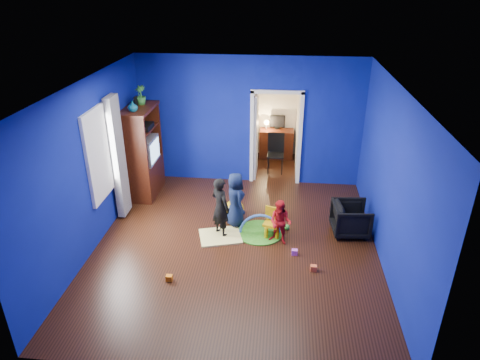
# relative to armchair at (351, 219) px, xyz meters

# --- Properties ---
(floor) EXTENTS (5.00, 5.50, 0.01)m
(floor) POSITION_rel_armchair_xyz_m (-2.09, -0.66, -0.31)
(floor) COLOR black
(floor) RESTS_ON ground
(ceiling) EXTENTS (5.00, 5.50, 0.01)m
(ceiling) POSITION_rel_armchair_xyz_m (-2.09, -0.66, 2.59)
(ceiling) COLOR white
(ceiling) RESTS_ON wall_back
(wall_back) EXTENTS (5.00, 0.02, 2.90)m
(wall_back) POSITION_rel_armchair_xyz_m (-2.09, 2.09, 1.14)
(wall_back) COLOR navy
(wall_back) RESTS_ON floor
(wall_front) EXTENTS (5.00, 0.02, 2.90)m
(wall_front) POSITION_rel_armchair_xyz_m (-2.09, -3.41, 1.14)
(wall_front) COLOR navy
(wall_front) RESTS_ON floor
(wall_left) EXTENTS (0.02, 5.50, 2.90)m
(wall_left) POSITION_rel_armchair_xyz_m (-4.59, -0.66, 1.14)
(wall_left) COLOR navy
(wall_left) RESTS_ON floor
(wall_right) EXTENTS (0.02, 5.50, 2.90)m
(wall_right) POSITION_rel_armchair_xyz_m (0.41, -0.66, 1.14)
(wall_right) COLOR navy
(wall_right) RESTS_ON floor
(alcove) EXTENTS (1.00, 1.75, 2.50)m
(alcove) POSITION_rel_armchair_xyz_m (-1.49, 2.96, 0.94)
(alcove) COLOR silver
(alcove) RESTS_ON floor
(armchair) EXTENTS (0.73, 0.71, 0.61)m
(armchair) POSITION_rel_armchair_xyz_m (0.00, 0.00, 0.00)
(armchair) COLOR black
(armchair) RESTS_ON floor
(child_black) EXTENTS (0.50, 0.49, 1.16)m
(child_black) POSITION_rel_armchair_xyz_m (-2.41, -0.30, 0.27)
(child_black) COLOR black
(child_black) RESTS_ON floor
(child_navy) EXTENTS (0.56, 0.63, 1.09)m
(child_navy) POSITION_rel_armchair_xyz_m (-2.18, 0.08, 0.24)
(child_navy) COLOR #0F1437
(child_navy) RESTS_ON floor
(toddler_red) EXTENTS (0.49, 0.43, 0.85)m
(toddler_red) POSITION_rel_armchair_xyz_m (-1.31, -0.46, 0.12)
(toddler_red) COLOR #B31513
(toddler_red) RESTS_ON floor
(vase) EXTENTS (0.23, 0.23, 0.21)m
(vase) POSITION_rel_armchair_xyz_m (-4.31, 0.92, 1.76)
(vase) COLOR #0D576C
(vase) RESTS_ON tv_armoire
(potted_plant) EXTENTS (0.26, 0.26, 0.40)m
(potted_plant) POSITION_rel_armchair_xyz_m (-4.31, 1.44, 1.85)
(potted_plant) COLOR #399034
(potted_plant) RESTS_ON tv_armoire
(tv_armoire) EXTENTS (0.58, 1.14, 1.96)m
(tv_armoire) POSITION_rel_armchair_xyz_m (-4.31, 1.22, 0.67)
(tv_armoire) COLOR #3E140A
(tv_armoire) RESTS_ON floor
(crt_tv) EXTENTS (0.46, 0.70, 0.54)m
(crt_tv) POSITION_rel_armchair_xyz_m (-4.27, 1.22, 0.71)
(crt_tv) COLOR silver
(crt_tv) RESTS_ON tv_armoire
(yellow_blanket) EXTENTS (0.89, 0.79, 0.03)m
(yellow_blanket) POSITION_rel_armchair_xyz_m (-2.41, -0.40, -0.29)
(yellow_blanket) COLOR #F2E07A
(yellow_blanket) RESTS_ON floor
(hopper_ball) EXTENTS (0.38, 0.38, 0.38)m
(hopper_ball) POSITION_rel_armchair_xyz_m (-2.23, 0.33, -0.12)
(hopper_ball) COLOR yellow
(hopper_ball) RESTS_ON floor
(kid_chair) EXTENTS (0.35, 0.35, 0.50)m
(kid_chair) POSITION_rel_armchair_xyz_m (-1.46, -0.26, -0.06)
(kid_chair) COLOR yellow
(kid_chair) RESTS_ON floor
(play_mat) EXTENTS (0.87, 0.87, 0.02)m
(play_mat) POSITION_rel_armchair_xyz_m (-1.69, -0.19, -0.29)
(play_mat) COLOR green
(play_mat) RESTS_ON floor
(toy_arch) EXTENTS (0.78, 0.13, 0.78)m
(toy_arch) POSITION_rel_armchair_xyz_m (-1.69, -0.19, -0.29)
(toy_arch) COLOR #3F8CD8
(toy_arch) RESTS_ON floor
(window_left) EXTENTS (0.03, 0.95, 1.55)m
(window_left) POSITION_rel_armchair_xyz_m (-4.57, -0.31, 1.24)
(window_left) COLOR white
(window_left) RESTS_ON wall_left
(curtain) EXTENTS (0.14, 0.42, 2.40)m
(curtain) POSITION_rel_armchair_xyz_m (-4.46, 0.24, 0.94)
(curtain) COLOR slate
(curtain) RESTS_ON floor
(doorway) EXTENTS (1.16, 0.10, 2.10)m
(doorway) POSITION_rel_armchair_xyz_m (-1.49, 2.09, 0.74)
(doorway) COLOR white
(doorway) RESTS_ON floor
(study_desk) EXTENTS (0.88, 0.44, 0.75)m
(study_desk) POSITION_rel_armchair_xyz_m (-1.49, 3.60, 0.07)
(study_desk) COLOR #3D140A
(study_desk) RESTS_ON floor
(desk_monitor) EXTENTS (0.40, 0.05, 0.32)m
(desk_monitor) POSITION_rel_armchair_xyz_m (-1.49, 3.72, 0.64)
(desk_monitor) COLOR black
(desk_monitor) RESTS_ON study_desk
(desk_lamp) EXTENTS (0.14, 0.14, 0.14)m
(desk_lamp) POSITION_rel_armchair_xyz_m (-1.77, 3.66, 0.62)
(desk_lamp) COLOR #FFD88C
(desk_lamp) RESTS_ON study_desk
(folding_chair) EXTENTS (0.40, 0.40, 0.92)m
(folding_chair) POSITION_rel_armchair_xyz_m (-1.49, 2.64, 0.15)
(folding_chair) COLOR black
(folding_chair) RESTS_ON floor
(book_shelf) EXTENTS (0.88, 0.24, 0.04)m
(book_shelf) POSITION_rel_armchair_xyz_m (-1.49, 3.71, 1.71)
(book_shelf) COLOR white
(book_shelf) RESTS_ON study_desk
(toy_0) EXTENTS (0.10, 0.08, 0.10)m
(toy_0) POSITION_rel_armchair_xyz_m (-0.74, -1.23, -0.26)
(toy_0) COLOR #FB5E29
(toy_0) RESTS_ON floor
(toy_1) EXTENTS (0.11, 0.11, 0.11)m
(toy_1) POSITION_rel_armchair_xyz_m (-0.15, 0.50, -0.25)
(toy_1) COLOR #2995ED
(toy_1) RESTS_ON floor
(toy_2) EXTENTS (0.10, 0.08, 0.10)m
(toy_2) POSITION_rel_armchair_xyz_m (-3.04, -1.72, -0.26)
(toy_2) COLOR orange
(toy_2) RESTS_ON floor
(toy_3) EXTENTS (0.11, 0.11, 0.11)m
(toy_3) POSITION_rel_armchair_xyz_m (-1.18, -0.01, -0.25)
(toy_3) COLOR green
(toy_3) RESTS_ON floor
(toy_4) EXTENTS (0.10, 0.08, 0.10)m
(toy_4) POSITION_rel_armchair_xyz_m (-1.04, -0.81, -0.26)
(toy_4) COLOR #D750CB
(toy_4) RESTS_ON floor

